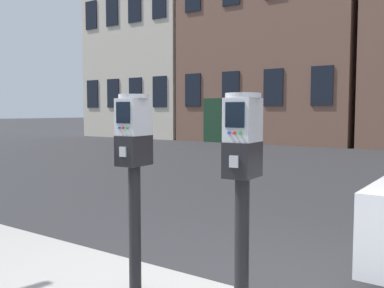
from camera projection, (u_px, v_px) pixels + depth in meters
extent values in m
cylinder|color=black|center=(135.00, 229.00, 3.13)|extent=(0.10, 0.10, 0.94)
cube|color=black|center=(134.00, 150.00, 3.09)|extent=(0.19, 0.25, 0.22)
cube|color=#A5A8AD|center=(123.00, 152.00, 2.98)|extent=(0.06, 0.02, 0.07)
cube|color=#B7BABF|center=(134.00, 117.00, 3.07)|extent=(0.19, 0.24, 0.27)
cube|color=black|center=(123.00, 113.00, 2.96)|extent=(0.12, 0.02, 0.15)
cylinder|color=blue|center=(119.00, 128.00, 2.99)|extent=(0.02, 0.01, 0.02)
cylinder|color=red|center=(123.00, 128.00, 2.97)|extent=(0.02, 0.01, 0.02)
cylinder|color=green|center=(127.00, 128.00, 2.95)|extent=(0.02, 0.01, 0.02)
cylinder|color=#B7BABF|center=(133.00, 96.00, 3.06)|extent=(0.23, 0.23, 0.03)
cylinder|color=black|center=(242.00, 252.00, 2.63)|extent=(0.10, 0.10, 0.93)
cube|color=black|center=(243.00, 160.00, 2.58)|extent=(0.19, 0.25, 0.22)
cube|color=#A5A8AD|center=(234.00, 162.00, 2.47)|extent=(0.06, 0.02, 0.07)
cube|color=#B7BABF|center=(243.00, 120.00, 2.57)|extent=(0.19, 0.24, 0.26)
cube|color=black|center=(235.00, 115.00, 2.46)|extent=(0.12, 0.02, 0.15)
cylinder|color=blue|center=(229.00, 133.00, 2.48)|extent=(0.02, 0.01, 0.02)
cylinder|color=red|center=(234.00, 133.00, 2.47)|extent=(0.02, 0.01, 0.02)
cylinder|color=green|center=(240.00, 133.00, 2.45)|extent=(0.02, 0.01, 0.02)
cylinder|color=#B7BABF|center=(243.00, 96.00, 2.55)|extent=(0.23, 0.23, 0.03)
cube|color=beige|center=(162.00, 24.00, 25.97)|extent=(6.75, 6.64, 13.61)
cube|color=black|center=(93.00, 94.00, 24.99)|extent=(0.90, 0.06, 1.60)
cube|color=black|center=(113.00, 93.00, 24.03)|extent=(0.90, 0.06, 1.60)
cube|color=black|center=(135.00, 93.00, 23.07)|extent=(0.90, 0.06, 1.60)
cube|color=black|center=(160.00, 92.00, 22.11)|extent=(0.90, 0.06, 1.60)
cube|color=black|center=(91.00, 15.00, 24.64)|extent=(0.90, 0.06, 1.60)
cube|color=black|center=(112.00, 11.00, 23.68)|extent=(0.90, 0.06, 1.60)
cube|color=black|center=(135.00, 7.00, 22.72)|extent=(0.90, 0.06, 1.60)
cube|color=black|center=(159.00, 2.00, 21.76)|extent=(0.90, 0.06, 1.60)
cube|color=#193823|center=(127.00, 119.00, 23.56)|extent=(1.00, 0.07, 2.10)
cube|color=brown|center=(282.00, 4.00, 21.49)|extent=(8.50, 6.57, 13.74)
cube|color=black|center=(193.00, 90.00, 20.92)|extent=(0.90, 0.06, 1.60)
cube|color=black|center=(231.00, 89.00, 19.71)|extent=(0.90, 0.06, 1.60)
cube|color=black|center=(273.00, 87.00, 18.50)|extent=(0.90, 0.06, 1.60)
cube|color=black|center=(322.00, 86.00, 17.29)|extent=(0.90, 0.06, 1.60)
cube|color=#193823|center=(213.00, 120.00, 20.37)|extent=(1.00, 0.07, 2.10)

